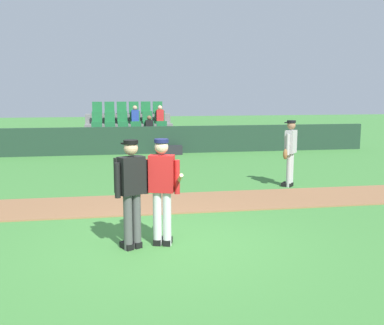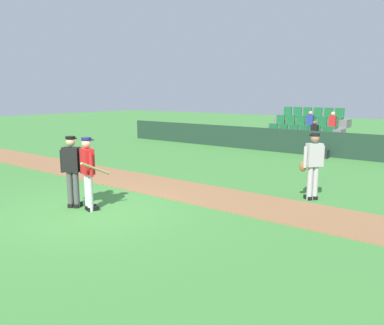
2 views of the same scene
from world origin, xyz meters
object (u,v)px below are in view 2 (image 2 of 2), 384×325
batter_red_jersey (88,171)px  equipment_bag (318,153)px  umpire_home_plate (72,167)px  runner_grey_jersey (313,164)px

batter_red_jersey → equipment_bag: (1.57, 10.97, -0.79)m
umpire_home_plate → batter_red_jersey: bearing=8.1°
equipment_bag → batter_red_jersey: bearing=-98.2°
umpire_home_plate → equipment_bag: size_ratio=1.96×
umpire_home_plate → runner_grey_jersey: 6.08m
umpire_home_plate → runner_grey_jersey: (4.37, 4.24, -0.04)m
umpire_home_plate → runner_grey_jersey: bearing=44.1°
batter_red_jersey → runner_grey_jersey: size_ratio=1.00×
batter_red_jersey → umpire_home_plate: bearing=-171.9°
runner_grey_jersey → equipment_bag: size_ratio=1.96×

